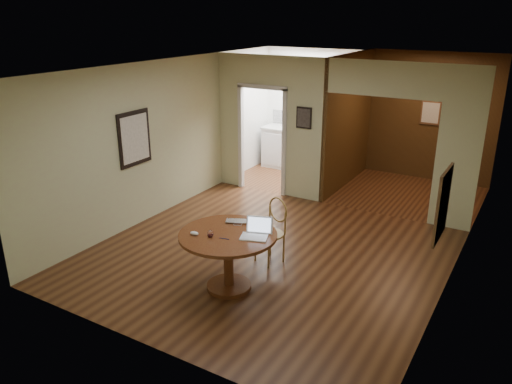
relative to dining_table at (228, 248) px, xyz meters
The scene contains 11 objects.
floor 1.19m from the dining_table, 91.71° to the left, with size 5.00×5.00×0.00m, color #402112.
room_shell 4.22m from the dining_table, 96.90° to the left, with size 5.20×7.50×5.00m.
dining_table is the anchor object (origin of this frame).
chair 0.99m from the dining_table, 82.90° to the left, with size 0.52×0.52×0.97m.
open_laptop 0.46m from the dining_table, 20.03° to the left, with size 0.39×0.39×0.24m.
closed_laptop 0.40m from the dining_table, 98.20° to the left, with size 0.35×0.23×0.03m, color silver.
mouse 0.48m from the dining_table, 143.16° to the right, with size 0.12×0.07×0.05m, color white.
wine_glass 0.35m from the dining_table, 123.28° to the right, with size 0.08×0.08×0.09m, color white, non-canonical shape.
pen 0.27m from the dining_table, 72.32° to the right, with size 0.01×0.01×0.13m, color navy.
kitchen_cabinet 5.41m from the dining_table, 104.79° to the left, with size 2.06×0.60×0.94m.
grocery_bag 5.36m from the dining_table, 101.28° to the left, with size 0.29×0.25×0.29m, color tan.
Camera 1 is at (3.30, -5.83, 3.48)m, focal length 35.00 mm.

